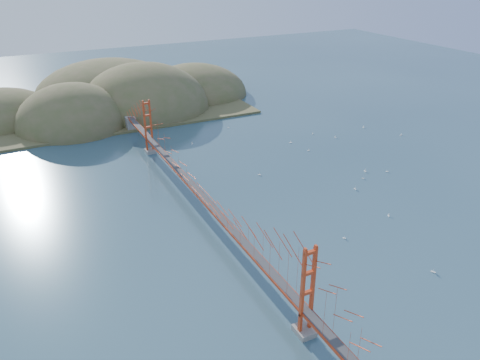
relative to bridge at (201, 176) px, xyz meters
name	(u,v)px	position (x,y,z in m)	size (l,w,h in m)	color
ground	(203,214)	(0.00, -0.18, -7.01)	(320.00, 320.00, 0.00)	#2E4C5C
bridge	(201,176)	(0.00, 0.00, 0.00)	(2.20, 94.40, 12.00)	gray
far_headlands	(119,105)	(2.21, 68.33, -7.01)	(84.00, 58.00, 25.00)	brown
sailboat_1	(363,178)	(32.69, -1.12, -6.87)	(0.55, 0.55, 0.58)	white
sailboat_6	(344,238)	(16.35, -16.40, -6.87)	(0.54, 0.54, 0.58)	white
sailboat_14	(355,189)	(28.38, -4.05, -6.85)	(0.48, 0.60, 0.71)	white
sailboat_2	(387,171)	(38.95, -0.81, -6.87)	(0.59, 0.59, 0.61)	white
sailboat_10	(433,271)	(21.88, -28.52, -6.85)	(0.66, 0.66, 0.74)	white
sailboat_4	(365,171)	(35.17, 1.23, -6.85)	(0.57, 0.64, 0.72)	white
sailboat_15	(335,137)	(41.47, 19.33, -6.86)	(0.50, 0.60, 0.69)	white
sailboat_8	(309,150)	(31.24, 15.29, -6.86)	(0.56, 0.46, 0.66)	white
sailboat_12	(228,127)	(21.96, 36.73, -6.87)	(0.48, 0.40, 0.56)	white
sailboat_7	(291,142)	(30.26, 21.06, -6.85)	(0.62, 0.50, 0.73)	white
sailboat_16	(259,174)	(15.68, 9.18, -6.86)	(0.64, 0.64, 0.68)	white
sailboat_11	(401,135)	(56.45, 13.65, -6.87)	(0.54, 0.54, 0.60)	white
sailboat_9	(364,127)	(52.11, 21.99, -6.86)	(0.60, 0.61, 0.68)	white
sailboat_3	(192,143)	(9.94, 30.50, -6.86)	(0.65, 0.65, 0.68)	white
sailboat_extra_0	(313,133)	(38.13, 23.79, -6.87)	(0.54, 0.54, 0.57)	white
sailboat_extra_1	(389,215)	(27.12, -14.23, -6.87)	(0.57, 0.57, 0.62)	white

